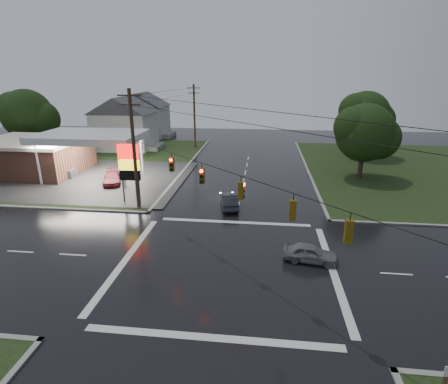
# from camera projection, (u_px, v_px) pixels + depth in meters

# --- Properties ---
(ground) EXTENTS (120.00, 120.00, 0.00)m
(ground) POSITION_uv_depth(u_px,v_px,m) (226.00, 264.00, 23.61)
(ground) COLOR black
(ground) RESTS_ON ground
(grass_nw) EXTENTS (36.00, 36.00, 0.08)m
(grass_nw) POSITION_uv_depth(u_px,v_px,m) (68.00, 161.00, 50.82)
(grass_nw) COLOR black
(grass_nw) RESTS_ON ground
(grass_ne) EXTENTS (36.00, 36.00, 0.08)m
(grass_ne) POSITION_uv_depth(u_px,v_px,m) (447.00, 172.00, 45.26)
(grass_ne) COLOR black
(grass_ne) RESTS_ON ground
(gas_station) EXTENTS (26.20, 18.00, 5.60)m
(gas_station) POSITION_uv_depth(u_px,v_px,m) (41.00, 154.00, 44.05)
(gas_station) COLOR #2D2D2D
(gas_station) RESTS_ON ground
(pylon_sign) EXTENTS (2.00, 0.35, 6.00)m
(pylon_sign) POSITION_uv_depth(u_px,v_px,m) (129.00, 164.00, 33.31)
(pylon_sign) COLOR #59595E
(pylon_sign) RESTS_ON ground
(utility_pole_nw) EXTENTS (2.20, 0.32, 11.00)m
(utility_pole_nw) POSITION_uv_depth(u_px,v_px,m) (134.00, 149.00, 31.71)
(utility_pole_nw) COLOR #382619
(utility_pole_nw) RESTS_ON ground
(utility_pole_n) EXTENTS (2.20, 0.32, 10.50)m
(utility_pole_n) POSITION_uv_depth(u_px,v_px,m) (194.00, 115.00, 58.58)
(utility_pole_n) COLOR #382619
(utility_pole_n) RESTS_ON ground
(traffic_signals) EXTENTS (26.87, 26.87, 1.47)m
(traffic_signals) POSITION_uv_depth(u_px,v_px,m) (227.00, 172.00, 21.49)
(traffic_signals) COLOR black
(traffic_signals) RESTS_ON ground
(house_near) EXTENTS (11.05, 8.48, 8.60)m
(house_near) POSITION_uv_depth(u_px,v_px,m) (125.00, 122.00, 58.27)
(house_near) COLOR silver
(house_near) RESTS_ON ground
(house_far) EXTENTS (11.05, 8.48, 8.60)m
(house_far) POSITION_uv_depth(u_px,v_px,m) (143.00, 114.00, 69.66)
(house_far) COLOR silver
(house_far) RESTS_ON ground
(tree_nw_behind) EXTENTS (8.93, 7.60, 10.00)m
(tree_nw_behind) POSITION_uv_depth(u_px,v_px,m) (28.00, 115.00, 53.43)
(tree_nw_behind) COLOR black
(tree_nw_behind) RESTS_ON ground
(tree_ne_near) EXTENTS (7.99, 6.80, 8.98)m
(tree_ne_near) POSITION_uv_depth(u_px,v_px,m) (366.00, 133.00, 40.97)
(tree_ne_near) COLOR black
(tree_ne_near) RESTS_ON ground
(tree_ne_far) EXTENTS (8.46, 7.20, 9.80)m
(tree_ne_far) POSITION_uv_depth(u_px,v_px,m) (366.00, 116.00, 51.73)
(tree_ne_far) COLOR black
(tree_ne_far) RESTS_ON ground
(car_north) EXTENTS (2.28, 4.43, 1.39)m
(car_north) POSITION_uv_depth(u_px,v_px,m) (229.00, 200.00, 33.33)
(car_north) COLOR #21262A
(car_north) RESTS_ON ground
(car_crossing) EXTENTS (3.85, 2.06, 1.25)m
(car_crossing) POSITION_uv_depth(u_px,v_px,m) (311.00, 253.00, 23.74)
(car_crossing) COLOR slate
(car_crossing) RESTS_ON ground
(car_pump) EXTENTS (3.42, 5.13, 1.38)m
(car_pump) POSITION_uv_depth(u_px,v_px,m) (112.00, 178.00, 40.43)
(car_pump) COLOR maroon
(car_pump) RESTS_ON ground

